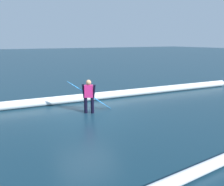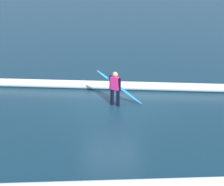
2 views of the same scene
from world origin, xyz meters
The scene contains 5 objects.
ground_plane centered at (0.00, 0.00, 0.00)m, with size 161.01×161.01×0.00m, color #122F40.
surfer centered at (-0.13, 0.06, 0.79)m, with size 0.46×0.45×1.41m.
surfboard centered at (-0.31, -0.24, 0.67)m, with size 1.95×0.60×1.38m.
wave_crest_foreground centered at (2.18, -2.05, 0.19)m, with size 0.39×0.39×24.96m, color white.
wave_crest_midground centered at (-0.69, 5.59, 0.13)m, with size 0.27×0.27×25.89m, color silver.
Camera 1 is at (3.62, 8.88, 2.99)m, focal length 38.01 mm.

